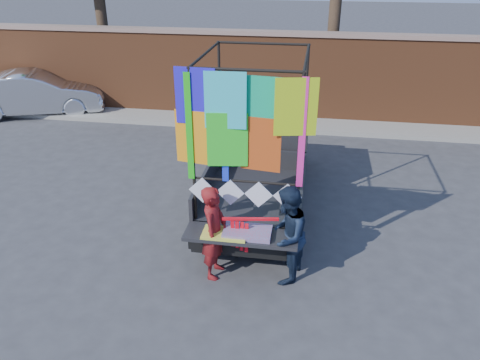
% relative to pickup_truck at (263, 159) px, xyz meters
% --- Properties ---
extents(ground, '(90.00, 90.00, 0.00)m').
position_rel_pickup_truck_xyz_m(ground, '(0.38, -1.91, -0.82)').
color(ground, '#38383A').
rests_on(ground, ground).
extents(brick_wall, '(30.00, 0.45, 2.61)m').
position_rel_pickup_truck_xyz_m(brick_wall, '(0.38, 5.09, 0.51)').
color(brick_wall, brown).
rests_on(brick_wall, ground).
extents(curb, '(30.00, 1.20, 0.12)m').
position_rel_pickup_truck_xyz_m(curb, '(0.38, 4.39, -0.76)').
color(curb, gray).
rests_on(curb, ground).
extents(pickup_truck, '(2.06, 5.17, 3.25)m').
position_rel_pickup_truck_xyz_m(pickup_truck, '(0.00, 0.00, 0.00)').
color(pickup_truck, black).
rests_on(pickup_truck, ground).
extents(sedan, '(4.31, 2.71, 1.34)m').
position_rel_pickup_truck_xyz_m(sedan, '(-7.65, 4.28, -0.15)').
color(sedan, silver).
rests_on(sedan, ground).
extents(woman, '(0.42, 0.60, 1.56)m').
position_rel_pickup_truck_xyz_m(woman, '(-0.42, -2.86, -0.04)').
color(woman, maroon).
rests_on(woman, ground).
extents(man, '(0.73, 0.87, 1.60)m').
position_rel_pickup_truck_xyz_m(man, '(0.69, -2.79, -0.02)').
color(man, '#152136').
rests_on(man, ground).
extents(streamer_bundle, '(0.86, 0.17, 0.60)m').
position_rel_pickup_truck_xyz_m(streamer_bundle, '(0.04, -2.84, 0.06)').
color(streamer_bundle, red).
rests_on(streamer_bundle, ground).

